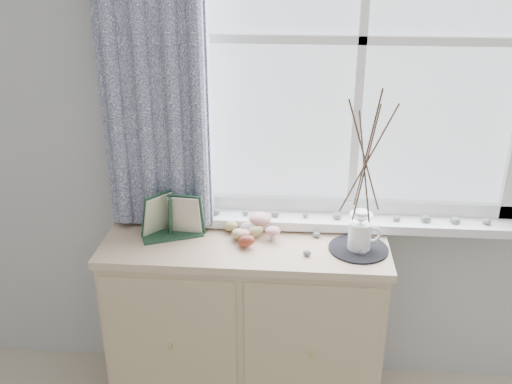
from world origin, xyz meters
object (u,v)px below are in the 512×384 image
sideboard (246,324)px  twig_pitcher (366,157)px  botanical_book (170,218)px  toadstool_cluster (261,224)px

sideboard → twig_pitcher: (0.47, -0.03, 0.83)m
sideboard → twig_pitcher: bearing=-3.5°
botanical_book → twig_pitcher: bearing=-24.7°
toadstool_cluster → twig_pitcher: twig_pitcher is taller
twig_pitcher → toadstool_cluster: bearing=154.1°
twig_pitcher → botanical_book: bearing=166.2°
sideboard → botanical_book: 0.61m
botanical_book → sideboard: bearing=-22.1°
toadstool_cluster → twig_pitcher: 0.55m
toadstool_cluster → twig_pitcher: (0.41, -0.10, 0.35)m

